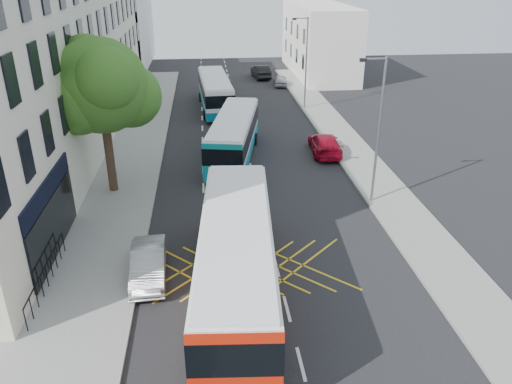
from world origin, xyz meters
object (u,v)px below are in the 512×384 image
object	(u,v)px
bus_far	(215,92)
distant_car_silver	(280,80)
street_tree	(100,87)
lamp_near	(378,124)
lamp_far	(305,59)
red_hatchback	(325,144)
bus_mid	(234,136)
bus_near	(236,259)
distant_car_dark	(261,72)
distant_car_grey	(220,87)
parked_car_silver	(148,264)

from	to	relation	value
bus_far	distant_car_silver	distance (m)	11.63
bus_far	distant_car_silver	xyz separation A→B (m)	(7.43, 8.89, -0.99)
street_tree	lamp_near	xyz separation A→B (m)	(14.71, -2.97, -1.68)
lamp_far	red_hatchback	size ratio (longest dim) A/B	1.66
bus_mid	bus_far	size ratio (longest dim) A/B	1.01
distant_car_silver	bus_near	bearing A→B (deg)	84.83
street_tree	red_hatchback	world-z (taller)	street_tree
distant_car_silver	distant_car_dark	world-z (taller)	distant_car_dark
bus_near	distant_car_silver	xyz separation A→B (m)	(7.41, 37.84, -1.21)
street_tree	lamp_far	size ratio (longest dim) A/B	1.10
red_hatchback	bus_near	bearing A→B (deg)	69.83
bus_mid	bus_far	distance (m)	13.01
distant_car_grey	distant_car_dark	size ratio (longest dim) A/B	1.15
bus_mid	red_hatchback	xyz separation A→B (m)	(6.50, 0.25, -0.87)
red_hatchback	distant_car_silver	world-z (taller)	red_hatchback
street_tree	distant_car_silver	size ratio (longest dim) A/B	2.54
lamp_near	distant_car_dark	world-z (taller)	lamp_near
bus_near	bus_far	world-z (taller)	bus_near
lamp_near	bus_near	world-z (taller)	lamp_near
parked_car_silver	red_hatchback	world-z (taller)	red_hatchback
bus_near	bus_mid	world-z (taller)	bus_near
street_tree	bus_mid	xyz separation A→B (m)	(7.50, 5.00, -4.73)
street_tree	distant_car_grey	size ratio (longest dim) A/B	1.68
lamp_far	bus_near	size ratio (longest dim) A/B	0.65
red_hatchback	distant_car_dark	distance (m)	25.87
lamp_near	distant_car_dark	bearing A→B (deg)	94.04
bus_near	distant_car_grey	xyz separation A→B (m)	(0.65, 34.68, -1.07)
street_tree	lamp_near	distance (m)	15.10
red_hatchback	distant_car_dark	size ratio (longest dim) A/B	1.06
bus_far	red_hatchback	xyz separation A→B (m)	(7.42, -12.72, -0.87)
lamp_near	distant_car_grey	xyz separation A→B (m)	(-7.46, 26.68, -3.89)
bus_near	distant_car_dark	distance (m)	42.43
street_tree	red_hatchback	bearing A→B (deg)	20.58
lamp_near	bus_mid	bearing A→B (deg)	132.12
distant_car_grey	street_tree	bearing A→B (deg)	-103.31
bus_mid	distant_car_dark	xyz separation A→B (m)	(4.80, 26.07, -0.82)
distant_car_silver	parked_car_silver	bearing A→B (deg)	78.79
bus_mid	red_hatchback	size ratio (longest dim) A/B	2.25
lamp_far	distant_car_silver	world-z (taller)	lamp_far
red_hatchback	distant_car_dark	xyz separation A→B (m)	(-1.70, 25.81, 0.05)
bus_near	bus_mid	bearing A→B (deg)	90.98
lamp_near	parked_car_silver	distance (m)	13.90
lamp_far	bus_near	bearing A→B (deg)	-106.14
lamp_near	lamp_far	distance (m)	20.00
street_tree	red_hatchback	size ratio (longest dim) A/B	1.82
bus_far	red_hatchback	distance (m)	14.75
bus_mid	bus_near	bearing A→B (deg)	-82.21
bus_near	bus_mid	xyz separation A→B (m)	(0.90, 15.97, -0.23)
bus_mid	bus_far	xyz separation A→B (m)	(-0.92, 12.97, 0.01)
red_hatchback	parked_car_silver	bearing A→B (deg)	56.82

